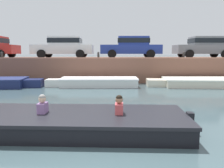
{
  "coord_description": "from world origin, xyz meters",
  "views": [
    {
      "loc": [
        0.33,
        -1.39,
        2.01
      ],
      "look_at": [
        0.42,
        4.55,
        1.15
      ],
      "focal_mm": 35.0,
      "sensor_mm": 36.0,
      "label": 1
    }
  ],
  "objects_px": {
    "mooring_bollard_east": "(184,55)",
    "car_centre_blue": "(132,46)",
    "boat_moored_east_cream": "(205,82)",
    "car_left_inner_white": "(64,46)",
    "mooring_bollard_west": "(2,55)",
    "car_right_inner_grey": "(204,46)",
    "mooring_bollard_mid": "(98,55)",
    "boat_moored_central_white": "(95,82)",
    "motorboat_passing": "(65,122)"
  },
  "relations": [
    {
      "from": "boat_moored_east_cream",
      "to": "mooring_bollard_east",
      "type": "distance_m",
      "value": 2.47
    },
    {
      "from": "boat_moored_central_white",
      "to": "motorboat_passing",
      "type": "height_order",
      "value": "motorboat_passing"
    },
    {
      "from": "car_centre_blue",
      "to": "mooring_bollard_west",
      "type": "height_order",
      "value": "car_centre_blue"
    },
    {
      "from": "boat_moored_east_cream",
      "to": "car_centre_blue",
      "type": "xyz_separation_m",
      "value": [
        -4.1,
        3.2,
        2.23
      ]
    },
    {
      "from": "mooring_bollard_east",
      "to": "car_right_inner_grey",
      "type": "bearing_deg",
      "value": 37.35
    },
    {
      "from": "car_centre_blue",
      "to": "car_right_inner_grey",
      "type": "relative_size",
      "value": 1.07
    },
    {
      "from": "car_left_inner_white",
      "to": "boat_moored_east_cream",
      "type": "bearing_deg",
      "value": -19.53
    },
    {
      "from": "car_centre_blue",
      "to": "mooring_bollard_east",
      "type": "xyz_separation_m",
      "value": [
        3.34,
        -1.5,
        -0.61
      ]
    },
    {
      "from": "car_left_inner_white",
      "to": "mooring_bollard_mid",
      "type": "distance_m",
      "value": 3.03
    },
    {
      "from": "mooring_bollard_east",
      "to": "car_left_inner_white",
      "type": "bearing_deg",
      "value": 169.69
    },
    {
      "from": "car_centre_blue",
      "to": "car_left_inner_white",
      "type": "bearing_deg",
      "value": 179.97
    },
    {
      "from": "boat_moored_east_cream",
      "to": "car_left_inner_white",
      "type": "relative_size",
      "value": 1.49
    },
    {
      "from": "motorboat_passing",
      "to": "car_right_inner_grey",
      "type": "bearing_deg",
      "value": 52.86
    },
    {
      "from": "boat_moored_east_cream",
      "to": "motorboat_passing",
      "type": "relative_size",
      "value": 0.93
    },
    {
      "from": "car_left_inner_white",
      "to": "mooring_bollard_west",
      "type": "bearing_deg",
      "value": -158.52
    },
    {
      "from": "car_right_inner_grey",
      "to": "mooring_bollard_west",
      "type": "xyz_separation_m",
      "value": [
        -14.05,
        -1.5,
        -0.61
      ]
    },
    {
      "from": "boat_moored_east_cream",
      "to": "car_centre_blue",
      "type": "height_order",
      "value": "car_centre_blue"
    },
    {
      "from": "boat_moored_central_white",
      "to": "boat_moored_east_cream",
      "type": "distance_m",
      "value": 6.57
    },
    {
      "from": "boat_moored_east_cream",
      "to": "mooring_bollard_west",
      "type": "xyz_separation_m",
      "value": [
        -12.85,
        1.7,
        1.62
      ]
    },
    {
      "from": "boat_moored_east_cream",
      "to": "car_left_inner_white",
      "type": "bearing_deg",
      "value": 160.47
    },
    {
      "from": "car_centre_blue",
      "to": "car_right_inner_grey",
      "type": "distance_m",
      "value": 5.31
    },
    {
      "from": "boat_moored_central_white",
      "to": "car_centre_blue",
      "type": "distance_m",
      "value": 4.61
    },
    {
      "from": "car_centre_blue",
      "to": "mooring_bollard_west",
      "type": "xyz_separation_m",
      "value": [
        -8.75,
        -1.5,
        -0.61
      ]
    },
    {
      "from": "mooring_bollard_east",
      "to": "car_centre_blue",
      "type": "bearing_deg",
      "value": 155.78
    },
    {
      "from": "car_left_inner_white",
      "to": "car_centre_blue",
      "type": "distance_m",
      "value": 4.93
    },
    {
      "from": "car_right_inner_grey",
      "to": "mooring_bollard_west",
      "type": "bearing_deg",
      "value": -173.89
    },
    {
      "from": "motorboat_passing",
      "to": "car_centre_blue",
      "type": "bearing_deg",
      "value": 75.38
    },
    {
      "from": "mooring_bollard_mid",
      "to": "mooring_bollard_west",
      "type": "bearing_deg",
      "value": 180.0
    },
    {
      "from": "car_right_inner_grey",
      "to": "mooring_bollard_west",
      "type": "distance_m",
      "value": 14.14
    },
    {
      "from": "car_centre_blue",
      "to": "motorboat_passing",
      "type": "bearing_deg",
      "value": -104.62
    },
    {
      "from": "mooring_bollard_mid",
      "to": "boat_moored_east_cream",
      "type": "bearing_deg",
      "value": -14.73
    },
    {
      "from": "boat_moored_east_cream",
      "to": "mooring_bollard_east",
      "type": "xyz_separation_m",
      "value": [
        -0.76,
        1.7,
        1.62
      ]
    },
    {
      "from": "motorboat_passing",
      "to": "boat_moored_central_white",
      "type": "bearing_deg",
      "value": 87.57
    },
    {
      "from": "car_left_inner_white",
      "to": "mooring_bollard_west",
      "type": "height_order",
      "value": "car_left_inner_white"
    },
    {
      "from": "car_left_inner_white",
      "to": "car_right_inner_grey",
      "type": "bearing_deg",
      "value": 0.0
    },
    {
      "from": "mooring_bollard_mid",
      "to": "mooring_bollard_east",
      "type": "height_order",
      "value": "same"
    },
    {
      "from": "car_left_inner_white",
      "to": "car_centre_blue",
      "type": "relative_size",
      "value": 0.99
    },
    {
      "from": "boat_moored_central_white",
      "to": "car_right_inner_grey",
      "type": "relative_size",
      "value": 1.32
    },
    {
      "from": "boat_moored_east_cream",
      "to": "mooring_bollard_west",
      "type": "distance_m",
      "value": 13.06
    },
    {
      "from": "car_right_inner_grey",
      "to": "mooring_bollard_east",
      "type": "distance_m",
      "value": 2.55
    },
    {
      "from": "car_centre_blue",
      "to": "mooring_bollard_mid",
      "type": "distance_m",
      "value": 2.86
    },
    {
      "from": "car_right_inner_grey",
      "to": "mooring_bollard_mid",
      "type": "relative_size",
      "value": 9.21
    },
    {
      "from": "boat_moored_east_cream",
      "to": "mooring_bollard_west",
      "type": "height_order",
      "value": "mooring_bollard_west"
    },
    {
      "from": "car_right_inner_grey",
      "to": "car_left_inner_white",
      "type": "bearing_deg",
      "value": -180.0
    },
    {
      "from": "motorboat_passing",
      "to": "mooring_bollard_mid",
      "type": "bearing_deg",
      "value": 87.34
    },
    {
      "from": "car_centre_blue",
      "to": "mooring_bollard_east",
      "type": "distance_m",
      "value": 3.71
    },
    {
      "from": "motorboat_passing",
      "to": "mooring_bollard_west",
      "type": "xyz_separation_m",
      "value": [
        -5.96,
        9.18,
        1.62
      ]
    },
    {
      "from": "boat_moored_central_white",
      "to": "boat_moored_east_cream",
      "type": "xyz_separation_m",
      "value": [
        6.57,
        0.01,
        -0.02
      ]
    },
    {
      "from": "boat_moored_central_white",
      "to": "mooring_bollard_mid",
      "type": "height_order",
      "value": "mooring_bollard_mid"
    },
    {
      "from": "car_right_inner_grey",
      "to": "boat_moored_east_cream",
      "type": "bearing_deg",
      "value": -110.64
    }
  ]
}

